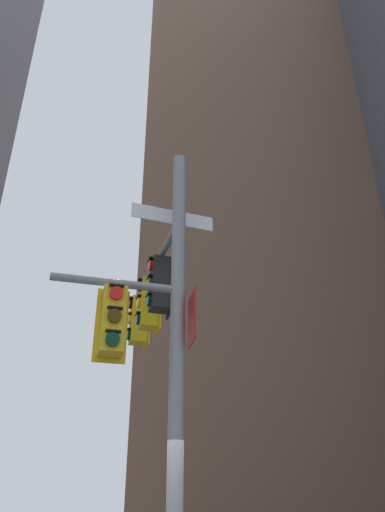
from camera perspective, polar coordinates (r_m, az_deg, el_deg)
name	(u,v)px	position (r m, az deg, el deg)	size (l,w,h in m)	color
building_mid_block	(287,196)	(39.36, 10.51, 6.58)	(17.01, 17.01, 47.45)	brown
signal_pole_assembly	(154,324)	(8.65, -4.32, -7.59)	(2.23, 3.90, 7.29)	gray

